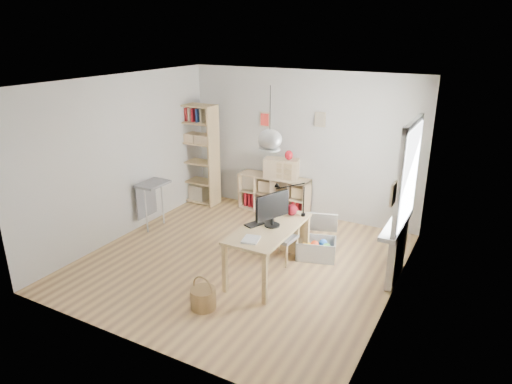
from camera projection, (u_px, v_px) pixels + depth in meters
The scene contains 20 objects.
ground at pixel (241, 261), 7.02m from camera, with size 4.50×4.50×0.00m, color tan.
room_shell at pixel (270, 140), 5.97m from camera, with size 4.50×4.50×4.50m.
window_unit at pixel (409, 176), 5.99m from camera, with size 0.07×1.16×1.46m.
radiator at pixel (397, 253), 6.40m from camera, with size 0.10×0.80×0.80m, color silver.
windowsill at pixel (396, 224), 6.27m from camera, with size 0.22×1.20×0.06m, color white.
desk at pixel (269, 233), 6.43m from camera, with size 0.70×1.50×0.75m.
cube_shelf at pixel (274, 196), 8.85m from camera, with size 1.40×0.38×0.72m.
tall_bookshelf at pixel (197, 150), 9.05m from camera, with size 0.80×0.38×2.00m.
side_table at pixel (150, 192), 7.99m from camera, with size 0.40×0.55×0.85m.
chair at pixel (284, 234), 6.92m from camera, with size 0.40×0.40×0.76m.
wicker_basket at pixel (203, 298), 5.80m from camera, with size 0.33×0.33×0.45m.
storage_chest at pixel (317, 244), 7.11m from camera, with size 0.76×0.82×0.63m.
monitor at pixel (272, 208), 6.34m from camera, with size 0.27×0.53×0.49m.
keyboard at pixel (258, 223), 6.50m from camera, with size 0.15×0.40×0.02m, color black.
task_lamp at pixel (288, 194), 6.70m from camera, with size 0.46×0.17×0.48m.
yarn_ball at pixel (292, 210), 6.76m from camera, with size 0.17×0.17×0.17m, color #4D0A11.
paper_tray at pixel (251, 240), 5.98m from camera, with size 0.20×0.26×0.03m, color white.
drawer_chest at pixel (281, 168), 8.54m from camera, with size 0.64×0.29×0.36m, color tan.
red_vase at pixel (289, 155), 8.38m from camera, with size 0.15×0.15×0.18m, color maroon.
potted_plant at pixel (402, 202), 6.50m from camera, with size 0.32×0.28×0.36m, color #376425.
Camera 1 is at (3.18, -5.38, 3.38)m, focal length 32.00 mm.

